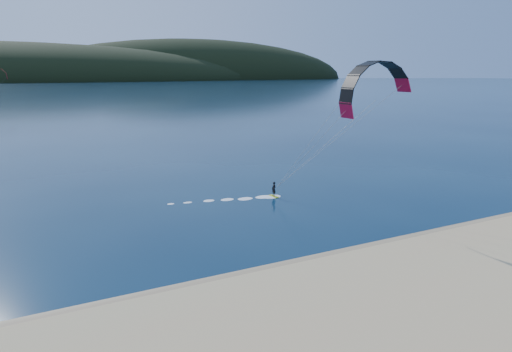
# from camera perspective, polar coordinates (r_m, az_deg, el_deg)

# --- Properties ---
(ground) EXTENTS (1800.00, 1800.00, 0.00)m
(ground) POSITION_cam_1_polar(r_m,az_deg,el_deg) (24.75, 6.44, -16.71)
(ground) COLOR #071C33
(ground) RESTS_ON ground
(wet_sand) EXTENTS (220.00, 2.50, 0.10)m
(wet_sand) POSITION_cam_1_polar(r_m,az_deg,el_deg) (28.15, 1.34, -12.62)
(wet_sand) COLOR #82694B
(wet_sand) RESTS_ON ground
(headland) EXTENTS (1200.00, 310.00, 140.00)m
(headland) POSITION_cam_1_polar(r_m,az_deg,el_deg) (763.36, -26.14, 10.95)
(headland) COLOR black
(headland) RESTS_ON ground
(kitesurfer_near) EXTENTS (21.51, 9.27, 13.61)m
(kitesurfer_near) POSITION_cam_1_polar(r_m,az_deg,el_deg) (42.10, 14.35, 8.87)
(kitesurfer_near) COLOR #CADC19
(kitesurfer_near) RESTS_ON ground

